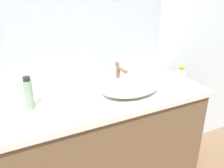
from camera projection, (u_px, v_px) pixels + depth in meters
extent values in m
cube|color=silver|center=(60.00, 24.00, 1.51)|extent=(6.00, 0.06, 2.60)
cube|color=brown|center=(95.00, 156.00, 1.64)|extent=(1.50, 0.49, 0.84)
cube|color=silver|center=(94.00, 101.00, 1.47)|extent=(1.54, 0.53, 0.04)
cube|color=#B2BCC6|center=(75.00, 5.00, 1.48)|extent=(1.36, 0.01, 1.08)
ellipsoid|color=silver|center=(130.00, 87.00, 1.51)|extent=(0.40, 0.28, 0.09)
cylinder|color=brown|center=(118.00, 75.00, 1.64)|extent=(0.03, 0.03, 0.14)
cylinder|color=brown|center=(122.00, 70.00, 1.57)|extent=(0.02, 0.11, 0.02)
sphere|color=brown|center=(117.00, 63.00, 1.62)|extent=(0.03, 0.03, 0.03)
cylinder|color=white|center=(180.00, 79.00, 1.62)|extent=(0.06, 0.06, 0.11)
cylinder|color=#D9A552|center=(181.00, 70.00, 1.59)|extent=(0.03, 0.03, 0.02)
sphere|color=#D7A853|center=(182.00, 66.00, 1.58)|extent=(0.04, 0.04, 0.04)
cylinder|color=gold|center=(183.00, 66.00, 1.57)|extent=(0.02, 0.02, 0.02)
cylinder|color=gray|center=(29.00, 95.00, 1.30)|extent=(0.05, 0.05, 0.17)
cylinder|color=#262422|center=(26.00, 79.00, 1.26)|extent=(0.04, 0.04, 0.02)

